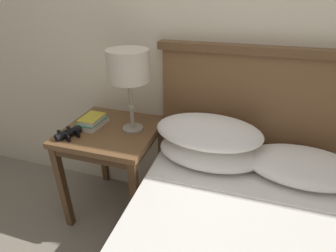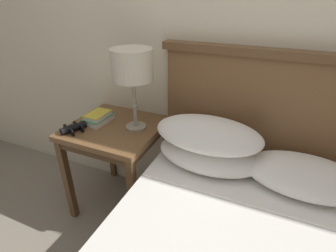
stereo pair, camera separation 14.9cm
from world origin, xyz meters
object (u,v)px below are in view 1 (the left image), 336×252
binoculars_pair (68,133)px  book_on_nightstand (92,123)px  nightstand (113,140)px  table_lamp (129,68)px  book_stacked_on_top (92,119)px

binoculars_pair → book_on_nightstand: bearing=69.9°
nightstand → book_on_nightstand: bearing=-177.1°
table_lamp → nightstand: bearing=-170.6°
table_lamp → book_on_nightstand: 0.47m
book_stacked_on_top → book_on_nightstand: bearing=100.0°
book_on_nightstand → binoculars_pair: size_ratio=1.24×
nightstand → binoculars_pair: bearing=-138.0°
table_lamp → binoculars_pair: table_lamp is taller
nightstand → book_stacked_on_top: 0.19m
table_lamp → book_stacked_on_top: table_lamp is taller
binoculars_pair → table_lamp: bearing=30.6°
table_lamp → binoculars_pair: bearing=-149.4°
nightstand → book_on_nightstand: book_on_nightstand is taller
book_stacked_on_top → binoculars_pair: (-0.06, -0.17, -0.03)m
nightstand → book_stacked_on_top: (-0.13, -0.01, 0.14)m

